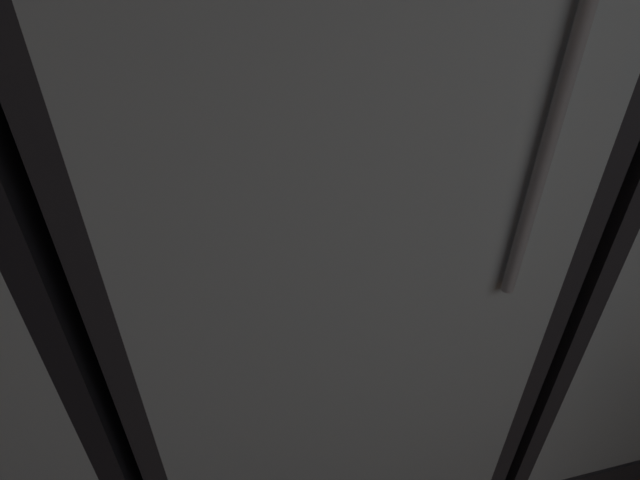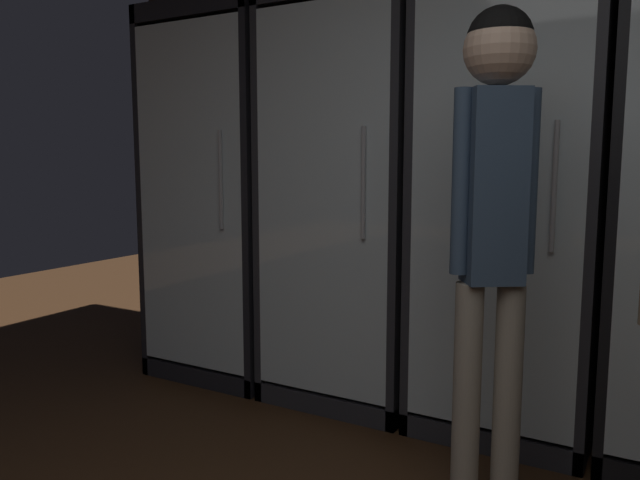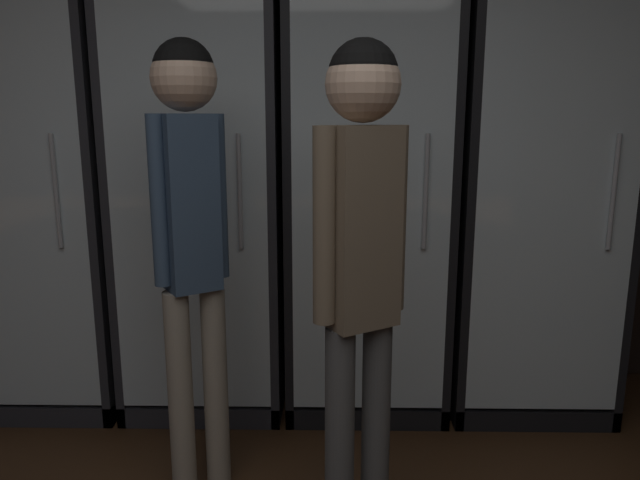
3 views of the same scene
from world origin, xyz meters
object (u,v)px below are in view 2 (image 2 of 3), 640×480
at_px(cooler_left, 355,204).
at_px(cooler_center, 513,211).
at_px(cooler_far_left, 232,199).
at_px(shopper_far, 494,195).

xyz_separation_m(cooler_left, cooler_center, (0.80, 0.00, -0.00)).
bearing_deg(cooler_far_left, cooler_center, -0.06).
relative_size(cooler_far_left, shopper_far, 1.20).
height_order(cooler_left, cooler_center, same).
bearing_deg(cooler_left, cooler_center, 0.07).
xyz_separation_m(cooler_far_left, shopper_far, (1.73, -0.84, 0.11)).
bearing_deg(shopper_far, cooler_left, 137.80).
distance_m(cooler_left, cooler_center, 0.80).
xyz_separation_m(cooler_far_left, cooler_left, (0.81, -0.00, -0.00)).
bearing_deg(cooler_far_left, cooler_left, -0.19).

